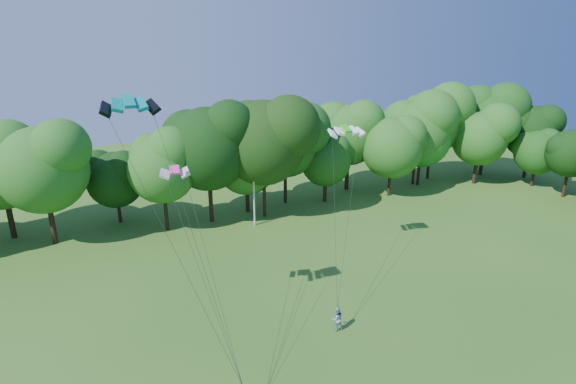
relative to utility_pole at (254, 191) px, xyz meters
name	(u,v)px	position (x,y,z in m)	size (l,w,h in m)	color
utility_pole	(254,191)	(0.00, 0.00, 0.00)	(1.46, 0.68, 7.74)	beige
kite_flyer_right	(337,319)	(-0.27, -20.09, -3.10)	(0.87, 0.68, 1.79)	#88A0BD
kite_teal	(129,101)	(-12.23, -17.51, 12.01)	(3.11, 1.56, 0.64)	#047F82
kite_green	(346,129)	(5.13, -10.39, 8.12)	(3.11, 1.62, 0.54)	#29D520
kite_pink	(175,170)	(-9.83, -15.25, 7.30)	(1.94, 1.07, 0.45)	#F94595
tree_back_center	(263,136)	(1.87, 2.17, 5.34)	(10.27, 10.27, 14.94)	#2E2211
tree_back_east	(423,131)	(25.78, 5.85, 3.64)	(8.41, 8.41, 12.23)	#352515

